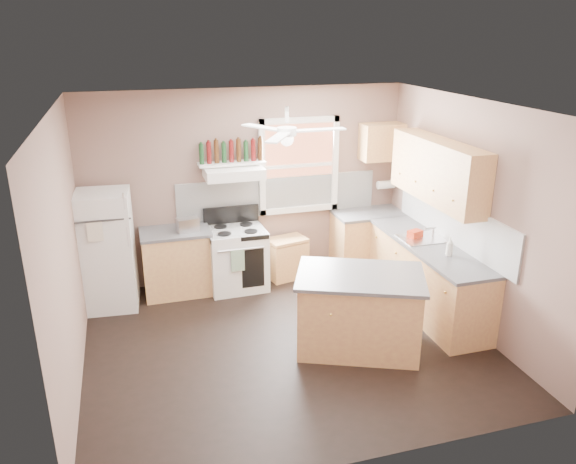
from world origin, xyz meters
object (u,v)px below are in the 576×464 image
object	(u,v)px
island	(359,313)
refrigerator	(107,251)
toaster	(188,225)
cart	(287,260)
stove	(237,259)

from	to	relation	value
island	refrigerator	bearing A→B (deg)	168.51
toaster	cart	distance (m)	1.58
refrigerator	cart	size ratio (longest dim) A/B	2.83
toaster	stove	bearing A→B (deg)	-10.61
toaster	cart	xyz separation A→B (m)	(1.40, 0.12, -0.72)
stove	toaster	bearing A→B (deg)	177.51
cart	island	xyz separation A→B (m)	(0.24, -2.06, 0.16)
island	toaster	bearing A→B (deg)	153.49
stove	island	xyz separation A→B (m)	(1.01, -1.93, 0.00)
refrigerator	cart	xyz separation A→B (m)	(2.44, 0.20, -0.50)
cart	island	distance (m)	2.08
refrigerator	island	xyz separation A→B (m)	(2.68, -1.86, -0.34)
refrigerator	island	distance (m)	3.28
cart	island	bearing A→B (deg)	-96.38
toaster	stove	distance (m)	0.85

